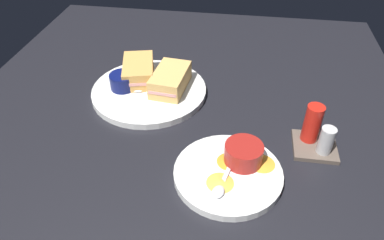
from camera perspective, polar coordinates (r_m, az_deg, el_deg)
name	(u,v)px	position (r cm, az deg, el deg)	size (l,w,h in cm)	color
ground_plane	(188,103)	(91.72, -0.71, 2.67)	(110.00, 110.00, 3.00)	black
plate_sandwich_main	(149,91)	(92.80, -6.78, 4.58)	(28.97, 28.97, 1.60)	silver
sandwich_half_near	(170,80)	(90.81, -3.45, 6.38)	(13.94, 8.96, 4.80)	tan
sandwich_half_far	(138,71)	(95.33, -8.48, 7.72)	(14.55, 10.49, 4.80)	tan
ramekin_dark_sauce	(123,80)	(92.78, -10.88, 6.24)	(6.41, 6.41, 3.87)	#0C144C
spoon_by_dark_ramekin	(141,91)	(91.01, -8.05, 4.58)	(4.43, 9.84, 0.80)	silver
plate_chips_companion	(228,174)	(70.81, 5.71, -8.50)	(21.12, 21.12, 1.60)	silver
ramekin_light_gravy	(244,153)	(70.97, 8.18, -5.21)	(7.59, 7.59, 4.02)	maroon
spoon_by_gravy_ramekin	(220,187)	(66.97, 4.54, -10.52)	(9.92, 3.80, 0.80)	silver
plantain_chip_scatter	(238,168)	(70.53, 7.25, -7.59)	(12.50, 14.01, 0.60)	gold
condiment_caddy	(316,135)	(79.11, 19.06, -2.21)	(9.00, 9.00, 9.50)	brown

